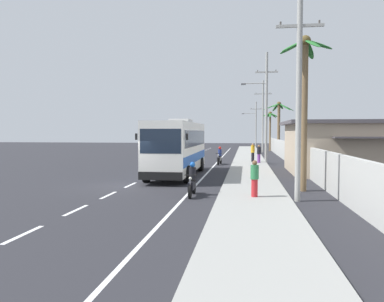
{
  "coord_description": "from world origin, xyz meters",
  "views": [
    {
      "loc": [
        6.42,
        -19.7,
        3.01
      ],
      "look_at": [
        2.82,
        5.44,
        1.7
      ],
      "focal_mm": 34.98,
      "sensor_mm": 36.0,
      "label": 1
    }
  ],
  "objects_px": {
    "utility_pole_nearest": "(299,95)",
    "utility_pole_distant": "(255,123)",
    "pedestrian_midwalk": "(255,178)",
    "utility_pole_far": "(263,115)",
    "coach_bus_foreground": "(178,146)",
    "palm_third": "(304,91)",
    "palm_nearest": "(279,119)",
    "pedestrian_far_walk": "(259,154)",
    "palm_second": "(270,122)",
    "utility_pole_mid": "(266,105)",
    "motorcycle_beside_bus": "(192,182)",
    "pedestrian_near_kerb": "(253,152)",
    "motorcycle_trailing": "(220,157)"
  },
  "relations": [
    {
      "from": "utility_pole_far",
      "to": "palm_third",
      "type": "bearing_deg",
      "value": -89.32
    },
    {
      "from": "pedestrian_midwalk",
      "to": "utility_pole_far",
      "type": "bearing_deg",
      "value": 37.48
    },
    {
      "from": "pedestrian_near_kerb",
      "to": "motorcycle_trailing",
      "type": "bearing_deg",
      "value": -128.02
    },
    {
      "from": "pedestrian_midwalk",
      "to": "utility_pole_far",
      "type": "xyz_separation_m",
      "value": [
        2.07,
        38.95,
        4.44
      ]
    },
    {
      "from": "coach_bus_foreground",
      "to": "utility_pole_nearest",
      "type": "bearing_deg",
      "value": -51.68
    },
    {
      "from": "pedestrian_far_walk",
      "to": "palm_second",
      "type": "xyz_separation_m",
      "value": [
        2.56,
        24.55,
        3.52
      ]
    },
    {
      "from": "pedestrian_midwalk",
      "to": "utility_pole_far",
      "type": "distance_m",
      "value": 39.26
    },
    {
      "from": "utility_pole_distant",
      "to": "motorcycle_beside_bus",
      "type": "bearing_deg",
      "value": -94.33
    },
    {
      "from": "pedestrian_far_walk",
      "to": "utility_pole_distant",
      "type": "xyz_separation_m",
      "value": [
        0.68,
        40.06,
        3.79
      ]
    },
    {
      "from": "pedestrian_far_walk",
      "to": "palm_third",
      "type": "height_order",
      "value": "palm_third"
    },
    {
      "from": "utility_pole_distant",
      "to": "palm_nearest",
      "type": "bearing_deg",
      "value": -84.77
    },
    {
      "from": "utility_pole_distant",
      "to": "coach_bus_foreground",
      "type": "bearing_deg",
      "value": -97.43
    },
    {
      "from": "palm_nearest",
      "to": "palm_third",
      "type": "relative_size",
      "value": 0.88
    },
    {
      "from": "utility_pole_mid",
      "to": "palm_third",
      "type": "relative_size",
      "value": 1.34
    },
    {
      "from": "coach_bus_foreground",
      "to": "utility_pole_mid",
      "type": "bearing_deg",
      "value": 59.37
    },
    {
      "from": "utility_pole_nearest",
      "to": "utility_pole_distant",
      "type": "bearing_deg",
      "value": 90.32
    },
    {
      "from": "motorcycle_trailing",
      "to": "utility_pole_far",
      "type": "distance_m",
      "value": 22.24
    },
    {
      "from": "utility_pole_distant",
      "to": "palm_second",
      "type": "distance_m",
      "value": 15.63
    },
    {
      "from": "motorcycle_beside_bus",
      "to": "palm_third",
      "type": "distance_m",
      "value": 7.28
    },
    {
      "from": "pedestrian_near_kerb",
      "to": "palm_nearest",
      "type": "bearing_deg",
      "value": 95.2
    },
    {
      "from": "pedestrian_midwalk",
      "to": "utility_pole_mid",
      "type": "relative_size",
      "value": 0.15
    },
    {
      "from": "palm_nearest",
      "to": "palm_third",
      "type": "bearing_deg",
      "value": -92.56
    },
    {
      "from": "pedestrian_midwalk",
      "to": "pedestrian_far_walk",
      "type": "distance_m",
      "value": 18.43
    },
    {
      "from": "motorcycle_trailing",
      "to": "pedestrian_near_kerb",
      "type": "bearing_deg",
      "value": 31.81
    },
    {
      "from": "pedestrian_near_kerb",
      "to": "utility_pole_far",
      "type": "relative_size",
      "value": 0.17
    },
    {
      "from": "motorcycle_beside_bus",
      "to": "utility_pole_nearest",
      "type": "distance_m",
      "value": 6.16
    },
    {
      "from": "coach_bus_foreground",
      "to": "motorcycle_beside_bus",
      "type": "distance_m",
      "value": 8.31
    },
    {
      "from": "utility_pole_far",
      "to": "palm_second",
      "type": "bearing_deg",
      "value": 71.73
    },
    {
      "from": "utility_pole_nearest",
      "to": "utility_pole_mid",
      "type": "xyz_separation_m",
      "value": [
        -0.39,
        19.51,
        0.93
      ]
    },
    {
      "from": "coach_bus_foreground",
      "to": "pedestrian_midwalk",
      "type": "height_order",
      "value": "coach_bus_foreground"
    },
    {
      "from": "motorcycle_beside_bus",
      "to": "pedestrian_midwalk",
      "type": "xyz_separation_m",
      "value": [
        2.87,
        -0.65,
        0.33
      ]
    },
    {
      "from": "pedestrian_far_walk",
      "to": "utility_pole_distant",
      "type": "bearing_deg",
      "value": 151.71
    },
    {
      "from": "utility_pole_mid",
      "to": "coach_bus_foreground",
      "type": "bearing_deg",
      "value": -120.63
    },
    {
      "from": "coach_bus_foreground",
      "to": "pedestrian_midwalk",
      "type": "distance_m",
      "value": 9.97
    },
    {
      "from": "utility_pole_far",
      "to": "pedestrian_far_walk",
      "type": "bearing_deg",
      "value": -93.46
    },
    {
      "from": "motorcycle_beside_bus",
      "to": "pedestrian_near_kerb",
      "type": "relative_size",
      "value": 1.12
    },
    {
      "from": "utility_pole_distant",
      "to": "utility_pole_nearest",
      "type": "bearing_deg",
      "value": -89.68
    },
    {
      "from": "palm_second",
      "to": "motorcycle_beside_bus",
      "type": "bearing_deg",
      "value": -98.42
    },
    {
      "from": "pedestrian_midwalk",
      "to": "utility_pole_nearest",
      "type": "height_order",
      "value": "utility_pole_nearest"
    },
    {
      "from": "pedestrian_far_walk",
      "to": "palm_nearest",
      "type": "height_order",
      "value": "palm_nearest"
    },
    {
      "from": "coach_bus_foreground",
      "to": "utility_pole_distant",
      "type": "distance_m",
      "value": 50.4
    },
    {
      "from": "motorcycle_beside_bus",
      "to": "utility_pole_mid",
      "type": "bearing_deg",
      "value": 77.06
    },
    {
      "from": "pedestrian_near_kerb",
      "to": "utility_pole_mid",
      "type": "xyz_separation_m",
      "value": [
        1.15,
        -0.23,
        4.44
      ]
    },
    {
      "from": "palm_third",
      "to": "palm_nearest",
      "type": "bearing_deg",
      "value": 87.44
    },
    {
      "from": "pedestrian_near_kerb",
      "to": "pedestrian_midwalk",
      "type": "bearing_deg",
      "value": -70.69
    },
    {
      "from": "coach_bus_foreground",
      "to": "palm_third",
      "type": "height_order",
      "value": "palm_third"
    },
    {
      "from": "utility_pole_far",
      "to": "utility_pole_nearest",
      "type": "bearing_deg",
      "value": -90.35
    },
    {
      "from": "palm_nearest",
      "to": "palm_second",
      "type": "relative_size",
      "value": 1.12
    },
    {
      "from": "pedestrian_far_walk",
      "to": "utility_pole_nearest",
      "type": "bearing_deg",
      "value": -24.21
    },
    {
      "from": "utility_pole_distant",
      "to": "palm_nearest",
      "type": "height_order",
      "value": "utility_pole_distant"
    }
  ]
}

